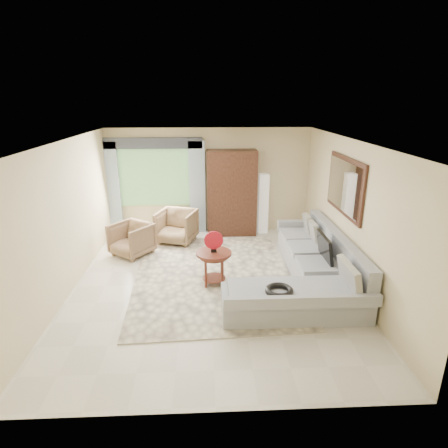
{
  "coord_description": "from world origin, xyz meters",
  "views": [
    {
      "loc": [
        -0.06,
        -6.23,
        3.29
      ],
      "look_at": [
        0.25,
        0.35,
        1.05
      ],
      "focal_mm": 30.0,
      "sensor_mm": 36.0,
      "label": 1
    }
  ],
  "objects_px": {
    "sectional_sofa": "(310,272)",
    "armoire": "(232,193)",
    "tv_screen": "(325,248)",
    "potted_plant": "(123,230)",
    "coffee_table": "(214,268)",
    "armchair_left": "(132,239)",
    "armchair_right": "(177,226)",
    "floor_lamp": "(263,204)"
  },
  "relations": [
    {
      "from": "armchair_right",
      "to": "armchair_left",
      "type": "bearing_deg",
      "value": -124.06
    },
    {
      "from": "coffee_table",
      "to": "floor_lamp",
      "type": "distance_m",
      "value": 3.11
    },
    {
      "from": "armchair_left",
      "to": "potted_plant",
      "type": "distance_m",
      "value": 0.99
    },
    {
      "from": "floor_lamp",
      "to": "sectional_sofa",
      "type": "bearing_deg",
      "value": -81.67
    },
    {
      "from": "coffee_table",
      "to": "armchair_left",
      "type": "relative_size",
      "value": 0.82
    },
    {
      "from": "sectional_sofa",
      "to": "coffee_table",
      "type": "height_order",
      "value": "sectional_sofa"
    },
    {
      "from": "tv_screen",
      "to": "potted_plant",
      "type": "xyz_separation_m",
      "value": [
        -4.15,
        2.44,
        -0.46
      ]
    },
    {
      "from": "potted_plant",
      "to": "floor_lamp",
      "type": "distance_m",
      "value": 3.51
    },
    {
      "from": "armchair_left",
      "to": "armchair_right",
      "type": "bearing_deg",
      "value": 74.77
    },
    {
      "from": "floor_lamp",
      "to": "tv_screen",
      "type": "bearing_deg",
      "value": -76.27
    },
    {
      "from": "tv_screen",
      "to": "coffee_table",
      "type": "distance_m",
      "value": 2.04
    },
    {
      "from": "armchair_right",
      "to": "armoire",
      "type": "bearing_deg",
      "value": 40.22
    },
    {
      "from": "sectional_sofa",
      "to": "armchair_left",
      "type": "bearing_deg",
      "value": 155.03
    },
    {
      "from": "armoire",
      "to": "armchair_right",
      "type": "bearing_deg",
      "value": -157.79
    },
    {
      "from": "armchair_left",
      "to": "potted_plant",
      "type": "xyz_separation_m",
      "value": [
        -0.39,
        0.91,
        -0.1
      ]
    },
    {
      "from": "tv_screen",
      "to": "potted_plant",
      "type": "height_order",
      "value": "tv_screen"
    },
    {
      "from": "sectional_sofa",
      "to": "potted_plant",
      "type": "height_order",
      "value": "sectional_sofa"
    },
    {
      "from": "coffee_table",
      "to": "armchair_left",
      "type": "distance_m",
      "value": 2.3
    },
    {
      "from": "sectional_sofa",
      "to": "tv_screen",
      "type": "height_order",
      "value": "tv_screen"
    },
    {
      "from": "tv_screen",
      "to": "coffee_table",
      "type": "relative_size",
      "value": 1.15
    },
    {
      "from": "armchair_right",
      "to": "potted_plant",
      "type": "xyz_separation_m",
      "value": [
        -1.31,
        0.19,
        -0.13
      ]
    },
    {
      "from": "potted_plant",
      "to": "armoire",
      "type": "bearing_deg",
      "value": 7.75
    },
    {
      "from": "armchair_right",
      "to": "floor_lamp",
      "type": "bearing_deg",
      "value": 33.84
    },
    {
      "from": "coffee_table",
      "to": "armchair_right",
      "type": "xyz_separation_m",
      "value": [
        -0.84,
        2.19,
        0.05
      ]
    },
    {
      "from": "tv_screen",
      "to": "floor_lamp",
      "type": "xyz_separation_m",
      "value": [
        -0.7,
        2.86,
        0.03
      ]
    },
    {
      "from": "sectional_sofa",
      "to": "armoire",
      "type": "distance_m",
      "value": 3.24
    },
    {
      "from": "floor_lamp",
      "to": "coffee_table",
      "type": "bearing_deg",
      "value": -114.94
    },
    {
      "from": "tv_screen",
      "to": "coffee_table",
      "type": "xyz_separation_m",
      "value": [
        -2.0,
        0.07,
        -0.38
      ]
    },
    {
      "from": "coffee_table",
      "to": "armoire",
      "type": "height_order",
      "value": "armoire"
    },
    {
      "from": "armchair_right",
      "to": "floor_lamp",
      "type": "relative_size",
      "value": 0.57
    },
    {
      "from": "tv_screen",
      "to": "potted_plant",
      "type": "distance_m",
      "value": 4.84
    },
    {
      "from": "sectional_sofa",
      "to": "armoire",
      "type": "height_order",
      "value": "armoire"
    },
    {
      "from": "armchair_right",
      "to": "potted_plant",
      "type": "distance_m",
      "value": 1.33
    },
    {
      "from": "sectional_sofa",
      "to": "armchair_right",
      "type": "xyz_separation_m",
      "value": [
        -2.57,
        2.35,
        0.11
      ]
    },
    {
      "from": "potted_plant",
      "to": "tv_screen",
      "type": "bearing_deg",
      "value": -30.49
    },
    {
      "from": "sectional_sofa",
      "to": "armchair_right",
      "type": "distance_m",
      "value": 3.49
    },
    {
      "from": "tv_screen",
      "to": "floor_lamp",
      "type": "relative_size",
      "value": 0.49
    },
    {
      "from": "armchair_left",
      "to": "armoire",
      "type": "distance_m",
      "value": 2.69
    },
    {
      "from": "armchair_left",
      "to": "floor_lamp",
      "type": "bearing_deg",
      "value": 60.27
    },
    {
      "from": "floor_lamp",
      "to": "potted_plant",
      "type": "bearing_deg",
      "value": -173.05
    },
    {
      "from": "tv_screen",
      "to": "potted_plant",
      "type": "relative_size",
      "value": 1.45
    },
    {
      "from": "tv_screen",
      "to": "armchair_left",
      "type": "distance_m",
      "value": 4.08
    }
  ]
}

